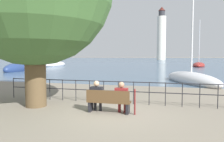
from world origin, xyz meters
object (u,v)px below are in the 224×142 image
at_px(closed_umbrella, 135,100).
at_px(sailboat_2, 16,69).
at_px(seated_person_right, 122,96).
at_px(harbor_lighthouse, 161,35).
at_px(sailboat_0, 199,65).
at_px(sailboat_3, 55,65).
at_px(park_bench, 108,102).
at_px(seated_person_left, 97,95).
at_px(sailboat_4, 191,79).

xyz_separation_m(closed_umbrella, sailboat_2, (-19.83, 18.84, -0.15)).
xyz_separation_m(seated_person_right, harbor_lighthouse, (-1.67, 119.32, 13.22)).
distance_m(closed_umbrella, sailboat_0, 41.94).
bearing_deg(sailboat_2, closed_umbrella, -47.21).
distance_m(sailboat_3, harbor_lighthouse, 87.60).
relative_size(park_bench, closed_umbrella, 1.67).
distance_m(seated_person_left, sailboat_0, 42.17).
distance_m(sailboat_2, sailboat_3, 16.72).
bearing_deg(seated_person_left, closed_umbrella, -3.19).
bearing_deg(seated_person_left, sailboat_3, 120.98).
relative_size(closed_umbrella, sailboat_0, 0.10).
relative_size(sailboat_0, sailboat_3, 0.84).
height_order(sailboat_0, sailboat_2, sailboat_2).
bearing_deg(closed_umbrella, sailboat_4, 74.22).
relative_size(seated_person_left, closed_umbrella, 1.21).
relative_size(seated_person_left, sailboat_3, 0.10).
relative_size(park_bench, sailboat_2, 0.14).
bearing_deg(harbor_lighthouse, park_bench, -89.44).
height_order(seated_person_right, sailboat_3, sailboat_3).
relative_size(park_bench, harbor_lighthouse, 0.06).
distance_m(sailboat_3, sailboat_4, 35.44).
bearing_deg(sailboat_4, sailboat_0, 58.02).
bearing_deg(seated_person_right, seated_person_left, -179.99).
bearing_deg(closed_umbrella, sailboat_2, 136.46).
bearing_deg(sailboat_3, closed_umbrella, -57.72).
xyz_separation_m(closed_umbrella, sailboat_0, (7.67, 41.24, -0.27)).
bearing_deg(harbor_lighthouse, sailboat_3, -103.69).
distance_m(closed_umbrella, harbor_lighthouse, 120.16).
height_order(sailboat_0, sailboat_4, sailboat_0).
height_order(seated_person_left, sailboat_3, sailboat_3).
xyz_separation_m(seated_person_right, closed_umbrella, (0.53, -0.09, -0.11)).
relative_size(park_bench, seated_person_left, 1.38).
bearing_deg(sailboat_4, sailboat_3, 113.32).
relative_size(sailboat_3, harbor_lighthouse, 0.40).
height_order(sailboat_3, harbor_lighthouse, harbor_lighthouse).
xyz_separation_m(seated_person_left, closed_umbrella, (1.54, -0.09, -0.12)).
relative_size(seated_person_left, sailboat_4, 0.14).
relative_size(park_bench, sailboat_4, 0.19).
bearing_deg(park_bench, harbor_lighthouse, 90.56).
xyz_separation_m(sailboat_2, harbor_lighthouse, (17.63, 100.56, 13.47)).
distance_m(sailboat_0, sailboat_2, 35.46).
height_order(seated_person_right, sailboat_2, sailboat_2).
xyz_separation_m(closed_umbrella, sailboat_4, (3.12, 11.02, -0.28)).
relative_size(seated_person_right, sailboat_0, 0.12).
bearing_deg(seated_person_left, harbor_lighthouse, 90.32).
height_order(seated_person_left, harbor_lighthouse, harbor_lighthouse).
bearing_deg(sailboat_3, seated_person_left, -59.46).
bearing_deg(park_bench, seated_person_left, 171.70).
height_order(sailboat_0, harbor_lighthouse, harbor_lighthouse).
relative_size(closed_umbrella, sailboat_4, 0.12).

